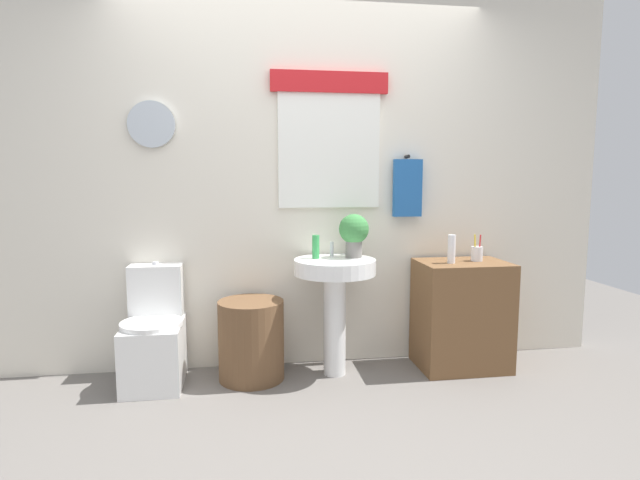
# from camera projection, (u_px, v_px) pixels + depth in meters

# --- Properties ---
(ground_plane) EXTENTS (8.00, 8.00, 0.00)m
(ground_plane) POSITION_uv_depth(u_px,v_px,m) (328.00, 439.00, 2.61)
(ground_plane) COLOR slate
(back_wall) EXTENTS (4.40, 0.18, 2.60)m
(back_wall) POSITION_uv_depth(u_px,v_px,m) (302.00, 180.00, 3.58)
(back_wall) COLOR silver
(back_wall) RESTS_ON ground_plane
(toilet) EXTENTS (0.38, 0.51, 0.77)m
(toilet) POSITION_uv_depth(u_px,v_px,m) (155.00, 338.00, 3.30)
(toilet) COLOR white
(toilet) RESTS_ON ground_plane
(laundry_hamper) EXTENTS (0.43, 0.43, 0.53)m
(laundry_hamper) POSITION_uv_depth(u_px,v_px,m) (251.00, 340.00, 3.36)
(laundry_hamper) COLOR brown
(laundry_hamper) RESTS_ON ground_plane
(pedestal_sink) EXTENTS (0.54, 0.54, 0.79)m
(pedestal_sink) POSITION_uv_depth(u_px,v_px,m) (335.00, 287.00, 3.40)
(pedestal_sink) COLOR white
(pedestal_sink) RESTS_ON ground_plane
(faucet) EXTENTS (0.03, 0.03, 0.10)m
(faucet) POSITION_uv_depth(u_px,v_px,m) (332.00, 249.00, 3.49)
(faucet) COLOR silver
(faucet) RESTS_ON pedestal_sink
(wooden_cabinet) EXTENTS (0.60, 0.44, 0.75)m
(wooden_cabinet) POSITION_uv_depth(u_px,v_px,m) (461.00, 315.00, 3.56)
(wooden_cabinet) COLOR brown
(wooden_cabinet) RESTS_ON ground_plane
(soap_bottle) EXTENTS (0.05, 0.05, 0.16)m
(soap_bottle) POSITION_uv_depth(u_px,v_px,m) (316.00, 247.00, 3.40)
(soap_bottle) COLOR green
(soap_bottle) RESTS_ON pedestal_sink
(potted_plant) EXTENTS (0.20, 0.20, 0.29)m
(potted_plant) POSITION_uv_depth(u_px,v_px,m) (354.00, 232.00, 3.43)
(potted_plant) COLOR slate
(potted_plant) RESTS_ON pedestal_sink
(lotion_bottle) EXTENTS (0.05, 0.05, 0.19)m
(lotion_bottle) POSITION_uv_depth(u_px,v_px,m) (452.00, 249.00, 3.45)
(lotion_bottle) COLOR white
(lotion_bottle) RESTS_ON wooden_cabinet
(toothbrush_cup) EXTENTS (0.08, 0.08, 0.19)m
(toothbrush_cup) POSITION_uv_depth(u_px,v_px,m) (477.00, 253.00, 3.54)
(toothbrush_cup) COLOR silver
(toothbrush_cup) RESTS_ON wooden_cabinet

